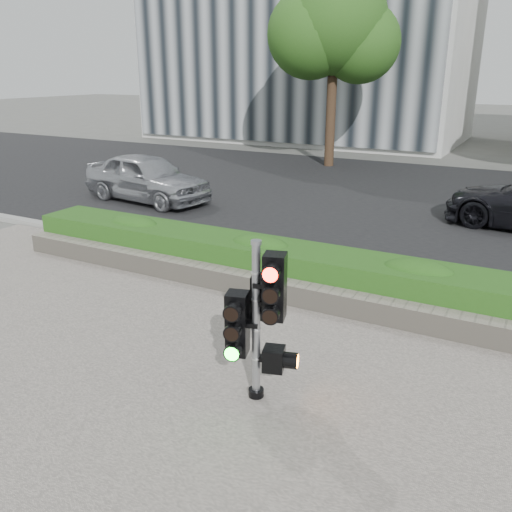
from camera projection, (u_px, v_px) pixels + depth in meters
name	position (u px, v px, depth m)	size (l,w,h in m)	color
ground	(250.00, 362.00, 6.92)	(120.00, 120.00, 0.00)	#51514C
sidewalk	(115.00, 486.00, 4.84)	(16.00, 11.00, 0.03)	#9E9389
road	(421.00, 202.00, 15.25)	(60.00, 13.00, 0.02)	black
curb	(336.00, 278.00, 9.53)	(60.00, 0.25, 0.12)	gray
stone_wall	(308.00, 296.00, 8.44)	(12.00, 0.32, 0.34)	gray
hedge	(324.00, 273.00, 8.93)	(12.00, 1.00, 0.68)	#3A8428
tree_left	(335.00, 25.00, 19.43)	(4.61, 4.03, 7.34)	black
traffic_signal	(259.00, 313.00, 5.83)	(0.67, 0.57, 1.85)	black
car_silver	(147.00, 178.00, 15.12)	(1.57, 3.91, 1.33)	#ADAFB5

